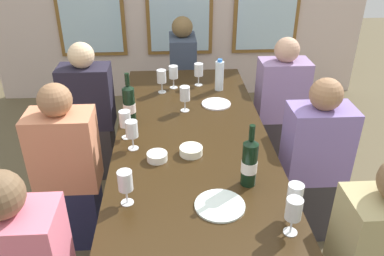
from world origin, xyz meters
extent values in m
plane|color=brown|center=(0.00, 0.00, 0.00)|extent=(12.00, 12.00, 0.00)
cube|color=#30200E|center=(0.00, 0.00, 0.72)|extent=(0.91, 2.40, 0.04)
cube|color=#30200E|center=(-0.36, 1.10, 0.35)|extent=(0.07, 0.07, 0.70)
cube|color=#30200E|center=(0.36, 1.10, 0.35)|extent=(0.07, 0.07, 0.70)
cylinder|color=white|center=(0.09, -0.57, 0.74)|extent=(0.23, 0.23, 0.01)
cylinder|color=white|center=(0.19, 0.51, 0.74)|extent=(0.20, 0.20, 0.01)
cylinder|color=black|center=(0.25, -0.40, 0.85)|extent=(0.07, 0.07, 0.23)
cone|color=black|center=(0.25, -0.40, 0.98)|extent=(0.07, 0.07, 0.02)
cylinder|color=black|center=(0.25, -0.40, 1.03)|extent=(0.03, 0.03, 0.08)
cylinder|color=silver|center=(0.25, -0.40, 0.84)|extent=(0.08, 0.08, 0.06)
cylinder|color=black|center=(-0.38, 0.28, 0.86)|extent=(0.07, 0.07, 0.23)
cone|color=black|center=(-0.38, 0.28, 0.99)|extent=(0.07, 0.07, 0.02)
cylinder|color=black|center=(-0.38, 0.28, 1.03)|extent=(0.03, 0.03, 0.08)
cylinder|color=white|center=(-0.38, 0.28, 0.84)|extent=(0.08, 0.08, 0.06)
cylinder|color=white|center=(-0.02, -0.12, 0.76)|extent=(0.13, 0.13, 0.04)
cylinder|color=white|center=(-0.20, -0.17, 0.76)|extent=(0.11, 0.11, 0.04)
cylinder|color=white|center=(0.24, 0.77, 0.85)|extent=(0.06, 0.06, 0.22)
cylinder|color=blue|center=(0.24, 0.77, 0.97)|extent=(0.04, 0.04, 0.02)
cylinder|color=white|center=(-0.34, -0.04, 0.74)|extent=(0.06, 0.06, 0.00)
cylinder|color=white|center=(-0.34, -0.04, 0.78)|extent=(0.01, 0.01, 0.07)
cylinder|color=white|center=(-0.34, -0.04, 0.87)|extent=(0.07, 0.07, 0.09)
cylinder|color=#590C19|center=(-0.34, -0.04, 0.84)|extent=(0.06, 0.06, 0.04)
cylinder|color=white|center=(-0.34, -0.52, 0.74)|extent=(0.06, 0.06, 0.00)
cylinder|color=white|center=(-0.34, -0.52, 0.78)|extent=(0.01, 0.01, 0.07)
cylinder|color=white|center=(-0.34, -0.52, 0.87)|extent=(0.07, 0.07, 0.09)
cylinder|color=white|center=(-0.39, 0.08, 0.74)|extent=(0.06, 0.06, 0.00)
cylinder|color=white|center=(-0.39, 0.08, 0.78)|extent=(0.01, 0.01, 0.07)
cylinder|color=white|center=(-0.39, 0.08, 0.87)|extent=(0.07, 0.07, 0.09)
cylinder|color=white|center=(-0.03, 0.42, 0.74)|extent=(0.06, 0.06, 0.00)
cylinder|color=white|center=(-0.03, 0.42, 0.78)|extent=(0.01, 0.01, 0.07)
cylinder|color=white|center=(-0.03, 0.42, 0.87)|extent=(0.07, 0.07, 0.09)
cylinder|color=white|center=(0.39, -0.66, 0.74)|extent=(0.06, 0.06, 0.00)
cylinder|color=white|center=(0.39, -0.66, 0.78)|extent=(0.01, 0.01, 0.07)
cylinder|color=white|center=(0.39, -0.66, 0.87)|extent=(0.07, 0.07, 0.09)
cylinder|color=#590C19|center=(0.39, -0.66, 0.84)|extent=(0.06, 0.06, 0.04)
cylinder|color=white|center=(-0.18, 0.74, 0.74)|extent=(0.06, 0.06, 0.00)
cylinder|color=white|center=(-0.18, 0.74, 0.78)|extent=(0.01, 0.01, 0.07)
cylinder|color=white|center=(-0.18, 0.74, 0.87)|extent=(0.07, 0.07, 0.09)
cylinder|color=beige|center=(-0.18, 0.74, 0.83)|extent=(0.06, 0.06, 0.02)
cylinder|color=white|center=(0.36, -0.75, 0.74)|extent=(0.06, 0.06, 0.00)
cylinder|color=white|center=(0.36, -0.75, 0.78)|extent=(0.01, 0.01, 0.07)
cylinder|color=white|center=(0.36, -0.75, 0.87)|extent=(0.07, 0.07, 0.09)
cylinder|color=white|center=(0.10, 0.86, 0.74)|extent=(0.06, 0.06, 0.00)
cylinder|color=white|center=(0.10, 0.86, 0.78)|extent=(0.01, 0.01, 0.07)
cylinder|color=white|center=(0.10, 0.86, 0.87)|extent=(0.07, 0.07, 0.09)
cylinder|color=maroon|center=(0.10, 0.86, 0.84)|extent=(0.06, 0.06, 0.04)
cylinder|color=white|center=(-0.10, 0.82, 0.74)|extent=(0.06, 0.06, 0.00)
cylinder|color=white|center=(-0.10, 0.82, 0.78)|extent=(0.01, 0.01, 0.07)
cylinder|color=white|center=(-0.10, 0.82, 0.87)|extent=(0.07, 0.07, 0.09)
cylinder|color=#590C19|center=(-0.10, 0.82, 0.83)|extent=(0.06, 0.06, 0.02)
cube|color=tan|center=(0.76, -0.79, 0.69)|extent=(0.38, 0.24, 0.48)
cube|color=#222442|center=(-0.76, 0.04, 0.23)|extent=(0.32, 0.24, 0.45)
cube|color=tan|center=(-0.76, 0.04, 0.69)|extent=(0.38, 0.24, 0.48)
sphere|color=#986C4A|center=(-0.76, 0.04, 1.02)|extent=(0.19, 0.19, 0.19)
cube|color=#353236|center=(0.76, 0.03, 0.23)|extent=(0.32, 0.24, 0.45)
cube|color=#876EBA|center=(0.76, 0.03, 0.69)|extent=(0.38, 0.24, 0.48)
sphere|color=#9E724F|center=(0.76, 0.03, 1.02)|extent=(0.19, 0.19, 0.19)
cube|color=#373134|center=(-0.76, 0.81, 0.23)|extent=(0.32, 0.24, 0.45)
cube|color=#242031|center=(-0.76, 0.81, 0.69)|extent=(0.38, 0.24, 0.48)
sphere|color=beige|center=(-0.76, 0.81, 1.02)|extent=(0.19, 0.19, 0.19)
cube|color=#352F31|center=(0.76, 0.84, 0.23)|extent=(0.32, 0.24, 0.45)
cube|color=#9678AB|center=(0.76, 0.84, 0.69)|extent=(0.38, 0.24, 0.48)
sphere|color=tan|center=(0.76, 0.84, 1.02)|extent=(0.19, 0.19, 0.19)
cube|color=#303043|center=(0.00, 1.55, 0.23)|extent=(0.24, 0.32, 0.45)
cube|color=#374254|center=(0.00, 1.55, 0.69)|extent=(0.24, 0.38, 0.48)
sphere|color=brown|center=(0.00, 1.55, 1.02)|extent=(0.19, 0.19, 0.19)
camera|label=1|loc=(-0.12, -1.94, 1.91)|focal=36.59mm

